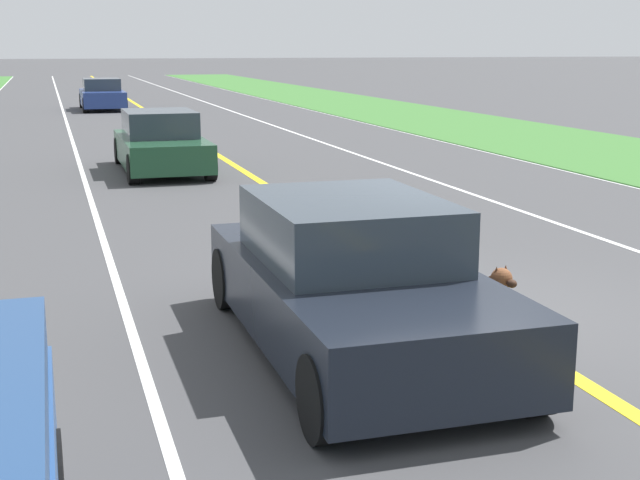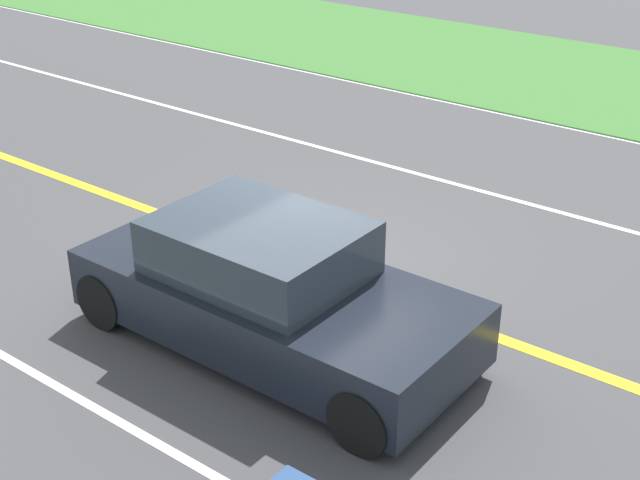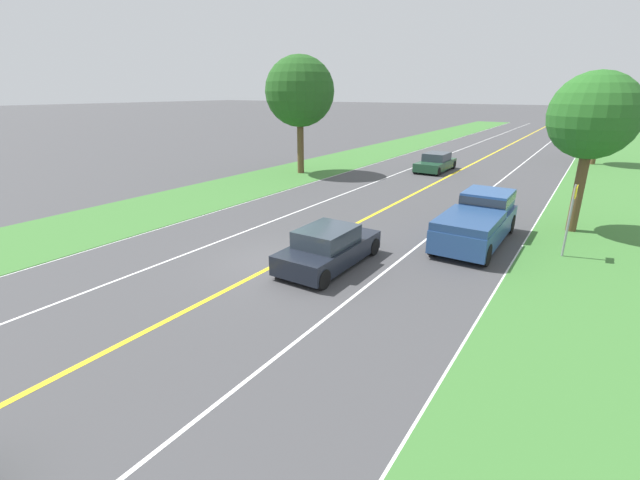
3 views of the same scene
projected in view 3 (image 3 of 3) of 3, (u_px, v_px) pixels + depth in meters
ground_plane at (281, 262)px, 15.36m from camera, size 400.00×400.00×0.00m
centre_divider_line at (281, 262)px, 15.36m from camera, size 0.18×160.00×0.01m
lane_edge_line_right at (483, 314)px, 11.74m from camera, size 0.14×160.00×0.01m
lane_edge_line_left at (157, 229)px, 18.97m from camera, size 0.14×160.00×0.01m
lane_dash_same_dir at (369, 285)px, 13.55m from camera, size 0.10×160.00×0.01m
lane_dash_oncoming at (213, 244)px, 17.17m from camera, size 0.10×160.00×0.01m
grass_verge_right at (612, 348)px, 10.19m from camera, size 6.00×160.00×0.03m
grass_verge_left at (117, 218)px, 20.52m from camera, size 6.00×160.00×0.03m
ego_car at (329, 248)px, 14.84m from camera, size 1.90×4.33×1.42m
dog at (300, 245)px, 15.59m from camera, size 0.37×1.04×0.78m
pickup_truck at (478, 219)px, 17.14m from camera, size 2.11×5.53×1.84m
oncoming_car at (436, 163)px, 32.55m from camera, size 1.92×4.55×1.36m
roadside_tree_right_near at (593, 117)px, 17.14m from camera, size 3.47×3.47×6.61m
roadside_tree_right_far at (605, 102)px, 33.98m from camera, size 3.79×3.79×6.93m
roadside_tree_left_near at (300, 92)px, 30.02m from camera, size 4.88×4.88×8.21m
street_sign at (571, 213)px, 15.28m from camera, size 0.11×0.64×2.71m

